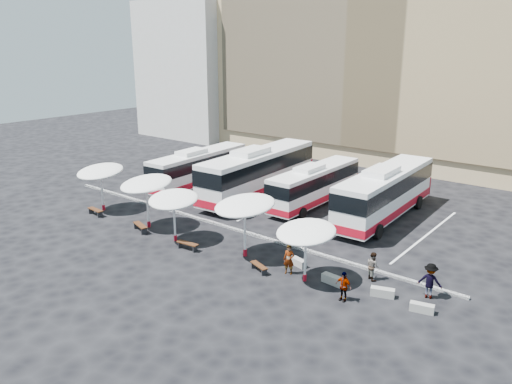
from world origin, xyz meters
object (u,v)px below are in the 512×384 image
Objects in this scene: passenger_1 at (373,266)px; passenger_3 at (430,281)px; conc_bench_1 at (333,280)px; sunshade_1 at (146,184)px; bus_3 at (386,191)px; sunshade_3 at (245,206)px; wood_bench_0 at (95,211)px; passenger_0 at (289,260)px; wood_bench_3 at (259,266)px; conc_bench_0 at (298,262)px; sunshade_4 at (306,232)px; wood_bench_2 at (187,244)px; wood_bench_1 at (140,226)px; sunshade_0 at (100,172)px; conc_bench_2 at (383,292)px; conc_bench_3 at (422,308)px; bus_1 at (259,171)px; bus_2 at (315,184)px; passenger_2 at (343,286)px; bus_0 at (199,167)px; sunshade_2 at (173,199)px.

passenger_1 is 3.21m from passenger_3.
sunshade_1 is at bearing -178.04° from conc_bench_1.
bus_3 is 12.48m from sunshade_3.
passenger_3 is (24.54, 3.16, 0.57)m from wood_bench_0.
passenger_0 is (3.53, -0.34, -2.41)m from sunshade_3.
conc_bench_0 is at bearing 58.61° from wood_bench_3.
passenger_3 is at bearing 7.47° from conc_bench_0.
sunshade_4 is 8.65m from wood_bench_2.
bus_3 reaches higher than wood_bench_1.
wood_bench_3 is 1.80m from passenger_0.
wood_bench_2 is 5.54m from wood_bench_3.
sunshade_3 is (14.37, 0.15, 0.16)m from sunshade_0.
wood_bench_2 is 14.68m from passenger_3.
sunshade_4 is 3.77m from wood_bench_3.
passenger_1 is at bearing 11.67° from wood_bench_1.
sunshade_4 reaches higher than wood_bench_1.
wood_bench_0 is 5.39m from wood_bench_1.
passenger_3 is (1.92, 1.37, 0.72)m from conc_bench_2.
wood_bench_2 is at bearing 51.39° from passenger_1.
sunshade_1 is at bearing 179.41° from sunshade_4.
sunshade_3 reaches higher than passenger_3.
conc_bench_3 is (24.81, 1.53, -0.16)m from wood_bench_0.
sunshade_3 is at bearing -58.98° from bus_1.
sunshade_4 is at bearing -46.10° from bus_1.
sunshade_0 is 3.27× the size of conc_bench_2.
conc_bench_0 is 0.94× the size of conc_bench_2.
passenger_1 is (16.20, 2.34, -2.40)m from sunshade_1.
passenger_2 is (9.59, -12.56, -0.94)m from bus_2.
wood_bench_2 is at bearing -173.02° from conc_bench_3.
wood_bench_0 is 17.22m from conc_bench_0.
conc_bench_1 is at bearing -9.22° from passenger_0.
conc_bench_1 is at bearing 1.08° from sunshade_3.
bus_3 is at bearing 122.29° from conc_bench_3.
sunshade_3 is 4.20× the size of conc_bench_3.
wood_bench_3 is at bearing -166.02° from conc_bench_2.
wood_bench_3 is (15.80, 0.09, -0.05)m from wood_bench_0.
sunshade_0 is at bearing -99.63° from bus_0.
conc_bench_1 is at bearing -15.41° from conc_bench_0.
conc_bench_1 is at bearing 5.51° from sunshade_2.
conc_bench_2 is 5.44m from passenger_0.
bus_1 reaches higher than passenger_3.
bus_2 reaches higher than passenger_2.
passenger_3 is at bearing 6.64° from sunshade_1.
wood_bench_1 is 15.84m from passenger_2.
passenger_1 reaches higher than conc_bench_1.
conc_bench_2 is 2.03m from passenger_1.
bus_1 is 12.66m from wood_bench_2.
bus_1 is at bearing 128.30° from wood_bench_3.
passenger_0 is at bearing 4.19° from sunshade_2.
sunshade_0 is 14.37m from sunshade_3.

